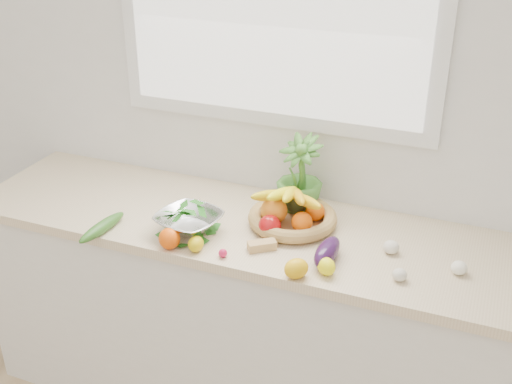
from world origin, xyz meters
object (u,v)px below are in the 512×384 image
at_px(apple, 270,226).
at_px(fruit_basket, 292,213).
at_px(potted_herb, 300,175).
at_px(cucumber, 102,227).
at_px(colander_with_spinach, 189,218).
at_px(eggplant, 327,252).

xyz_separation_m(apple, fruit_basket, (0.05, 0.11, 0.01)).
relative_size(potted_herb, fruit_basket, 0.84).
height_order(cucumber, potted_herb, potted_herb).
distance_m(cucumber, potted_herb, 0.78).
bearing_deg(fruit_basket, potted_herb, 96.20).
bearing_deg(potted_herb, fruit_basket, -83.80).
bearing_deg(colander_with_spinach, potted_herb, 44.96).
distance_m(eggplant, potted_herb, 0.40).
xyz_separation_m(cucumber, fruit_basket, (0.64, 0.32, 0.03)).
bearing_deg(apple, colander_with_spinach, -163.93).
bearing_deg(potted_herb, apple, -97.93).
xyz_separation_m(fruit_basket, colander_with_spinach, (-0.34, -0.20, 0.01)).
distance_m(cucumber, fruit_basket, 0.71).
bearing_deg(apple, fruit_basket, 67.53).
bearing_deg(eggplant, fruit_basket, 135.11).
distance_m(eggplant, colander_with_spinach, 0.53).
bearing_deg(colander_with_spinach, eggplant, 0.10).
relative_size(eggplant, colander_with_spinach, 0.67).
relative_size(cucumber, colander_with_spinach, 0.90).
bearing_deg(colander_with_spinach, cucumber, -157.47).
distance_m(apple, cucumber, 0.63).
distance_m(apple, fruit_basket, 0.12).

